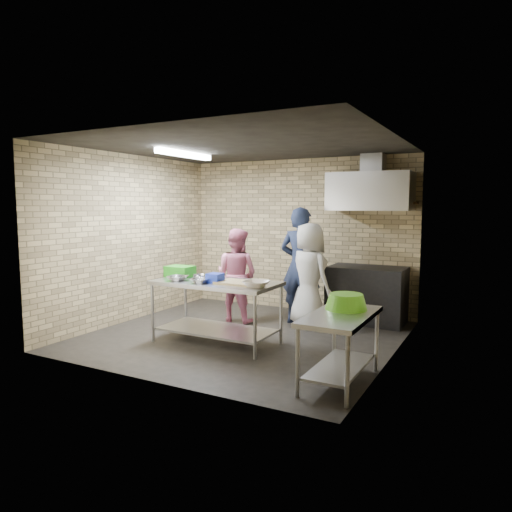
# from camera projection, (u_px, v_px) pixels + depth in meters

# --- Properties ---
(floor) EXTENTS (4.20, 4.20, 0.00)m
(floor) POSITION_uv_depth(u_px,v_px,m) (243.00, 336.00, 6.78)
(floor) COLOR black
(floor) RESTS_ON ground
(ceiling) EXTENTS (4.20, 4.20, 0.00)m
(ceiling) POSITION_uv_depth(u_px,v_px,m) (243.00, 146.00, 6.49)
(ceiling) COLOR black
(ceiling) RESTS_ON ground
(back_wall) EXTENTS (4.20, 0.06, 2.70)m
(back_wall) POSITION_uv_depth(u_px,v_px,m) (298.00, 235.00, 8.39)
(back_wall) COLOR tan
(back_wall) RESTS_ON ground
(front_wall) EXTENTS (4.20, 0.06, 2.70)m
(front_wall) POSITION_uv_depth(u_px,v_px,m) (148.00, 256.00, 4.88)
(front_wall) COLOR tan
(front_wall) RESTS_ON ground
(left_wall) EXTENTS (0.06, 4.00, 2.70)m
(left_wall) POSITION_uv_depth(u_px,v_px,m) (131.00, 238.00, 7.62)
(left_wall) COLOR tan
(left_wall) RESTS_ON ground
(right_wall) EXTENTS (0.06, 4.00, 2.70)m
(right_wall) POSITION_uv_depth(u_px,v_px,m) (394.00, 249.00, 5.65)
(right_wall) COLOR tan
(right_wall) RESTS_ON ground
(prep_table) EXTENTS (1.71, 0.85, 0.85)m
(prep_table) POSITION_uv_depth(u_px,v_px,m) (216.00, 312.00, 6.41)
(prep_table) COLOR #B3B6BA
(prep_table) RESTS_ON floor
(side_counter) EXTENTS (0.60, 1.20, 0.75)m
(side_counter) POSITION_uv_depth(u_px,v_px,m) (340.00, 349.00, 4.93)
(side_counter) COLOR silver
(side_counter) RESTS_ON floor
(stove) EXTENTS (1.20, 0.70, 0.90)m
(stove) POSITION_uv_depth(u_px,v_px,m) (367.00, 295.00, 7.54)
(stove) COLOR black
(stove) RESTS_ON floor
(range_hood) EXTENTS (1.30, 0.60, 0.60)m
(range_hood) POSITION_uv_depth(u_px,v_px,m) (370.00, 191.00, 7.41)
(range_hood) COLOR silver
(range_hood) RESTS_ON back_wall
(hood_duct) EXTENTS (0.35, 0.30, 0.30)m
(hood_duct) POSITION_uv_depth(u_px,v_px,m) (373.00, 163.00, 7.49)
(hood_duct) COLOR #A5A8AD
(hood_duct) RESTS_ON back_wall
(wall_shelf) EXTENTS (0.80, 0.20, 0.04)m
(wall_shelf) POSITION_uv_depth(u_px,v_px,m) (392.00, 203.00, 7.45)
(wall_shelf) COLOR #3F2B19
(wall_shelf) RESTS_ON back_wall
(fluorescent_fixture) EXTENTS (0.10, 1.25, 0.08)m
(fluorescent_fixture) POSITION_uv_depth(u_px,v_px,m) (185.00, 154.00, 6.96)
(fluorescent_fixture) COLOR white
(fluorescent_fixture) RESTS_ON ceiling
(green_crate) EXTENTS (0.38, 0.28, 0.15)m
(green_crate) POSITION_uv_depth(u_px,v_px,m) (180.00, 271.00, 6.79)
(green_crate) COLOR green
(green_crate) RESTS_ON prep_table
(blue_tub) EXTENTS (0.19, 0.19, 0.12)m
(blue_tub) POSITION_uv_depth(u_px,v_px,m) (215.00, 278.00, 6.25)
(blue_tub) COLOR blue
(blue_tub) RESTS_ON prep_table
(cutting_board) EXTENTS (0.52, 0.40, 0.03)m
(cutting_board) POSITION_uv_depth(u_px,v_px,m) (238.00, 282.00, 6.18)
(cutting_board) COLOR tan
(cutting_board) RESTS_ON prep_table
(mixing_bowl_a) EXTENTS (0.28, 0.28, 0.07)m
(mixing_bowl_a) POSITION_uv_depth(u_px,v_px,m) (177.00, 278.00, 6.42)
(mixing_bowl_a) COLOR #B3B5BA
(mixing_bowl_a) RESTS_ON prep_table
(mixing_bowl_b) EXTENTS (0.21, 0.21, 0.06)m
(mixing_bowl_b) POSITION_uv_depth(u_px,v_px,m) (200.00, 277.00, 6.54)
(mixing_bowl_b) COLOR silver
(mixing_bowl_b) RESTS_ON prep_table
(mixing_bowl_c) EXTENTS (0.26, 0.26, 0.06)m
(mixing_bowl_c) POSITION_uv_depth(u_px,v_px,m) (201.00, 281.00, 6.21)
(mixing_bowl_c) COLOR #AEB1B5
(mixing_bowl_c) RESTS_ON prep_table
(ceramic_bowl) EXTENTS (0.34, 0.34, 0.08)m
(ceramic_bowl) POSITION_uv_depth(u_px,v_px,m) (256.00, 284.00, 5.90)
(ceramic_bowl) COLOR beige
(ceramic_bowl) RESTS_ON prep_table
(green_basin) EXTENTS (0.46, 0.46, 0.17)m
(green_basin) POSITION_uv_depth(u_px,v_px,m) (346.00, 301.00, 5.11)
(green_basin) COLOR #59C626
(green_basin) RESTS_ON side_counter
(bottle_red) EXTENTS (0.07, 0.07, 0.18)m
(bottle_red) POSITION_uv_depth(u_px,v_px,m) (376.00, 196.00, 7.56)
(bottle_red) COLOR #B22619
(bottle_red) RESTS_ON wall_shelf
(bottle_green) EXTENTS (0.06, 0.06, 0.15)m
(bottle_green) POSITION_uv_depth(u_px,v_px,m) (401.00, 197.00, 7.37)
(bottle_green) COLOR green
(bottle_green) RESTS_ON wall_shelf
(man_navy) EXTENTS (0.68, 0.45, 1.86)m
(man_navy) POSITION_uv_depth(u_px,v_px,m) (300.00, 266.00, 7.40)
(man_navy) COLOR black
(man_navy) RESTS_ON floor
(woman_pink) EXTENTS (0.76, 0.60, 1.51)m
(woman_pink) POSITION_uv_depth(u_px,v_px,m) (237.00, 275.00, 7.60)
(woman_pink) COLOR #D37091
(woman_pink) RESTS_ON floor
(woman_white) EXTENTS (0.94, 0.82, 1.62)m
(woman_white) POSITION_uv_depth(u_px,v_px,m) (309.00, 275.00, 7.21)
(woman_white) COLOR silver
(woman_white) RESTS_ON floor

